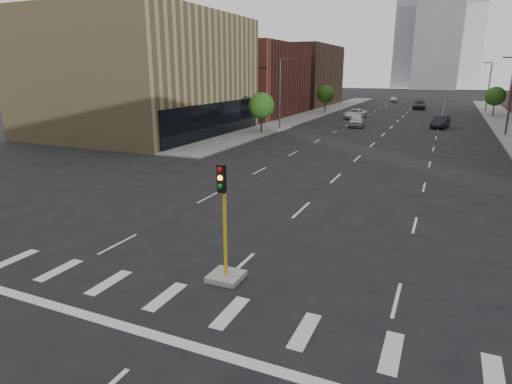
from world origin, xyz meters
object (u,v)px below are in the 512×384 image
Objects in this scene: car_near_left at (356,121)px; car_deep_right at (419,105)px; car_mid_right at (441,122)px; car_far_left at (355,114)px; median_traffic_signal at (225,255)px; car_distant at (394,99)px.

car_deep_right reaches higher than car_near_left.
car_mid_right reaches higher than car_far_left.
car_far_left is (-2.29, 10.60, -0.06)m from car_near_left.
median_traffic_signal is 1.04× the size of car_distant.
car_deep_right is at bearing 88.94° from median_traffic_signal.
car_distant is at bearing 93.24° from median_traffic_signal.
car_distant is at bearing 112.35° from car_mid_right.
car_near_left is 10.85m from car_far_left.
car_near_left is 52.60m from car_distant.
median_traffic_signal is 0.74× the size of car_deep_right.
car_far_left is at bearing -96.65° from car_distant.
car_far_left is 1.32× the size of car_distant.
car_distant is at bearing 83.76° from car_near_left.
car_near_left reaches higher than car_distant.
median_traffic_signal is 100.50m from car_distant.
car_mid_right is at bearing 9.03° from car_near_left.
car_deep_right is at bearing 107.66° from car_mid_right.
car_near_left is at bearing -101.26° from car_deep_right.
car_mid_right is 30.53m from car_deep_right.
car_near_left is at bearing -154.68° from car_mid_right.
median_traffic_signal is 47.97m from car_near_left.
car_deep_right is 1.40× the size of car_distant.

